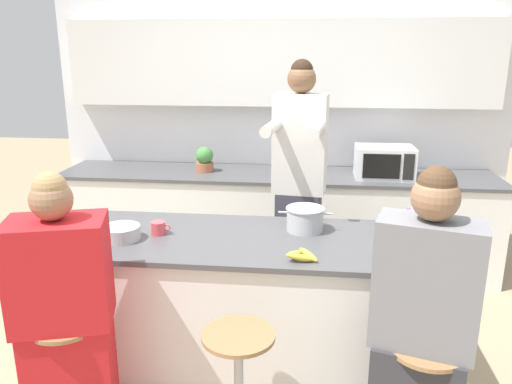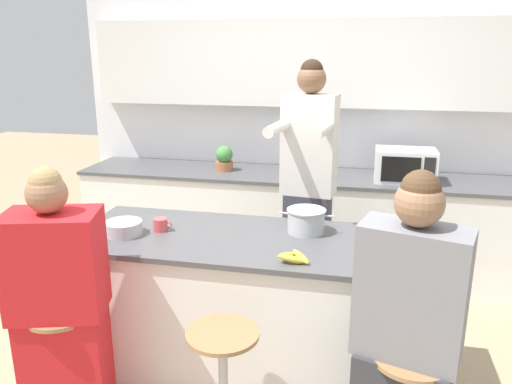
# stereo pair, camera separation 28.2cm
# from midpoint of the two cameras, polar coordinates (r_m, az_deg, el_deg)

# --- Properties ---
(ground_plane) EXTENTS (16.00, 16.00, 0.00)m
(ground_plane) POSITION_cam_midpoint_polar(r_m,az_deg,el_deg) (3.28, 2.32, -20.41)
(ground_plane) COLOR tan
(wall_back) EXTENTS (4.16, 0.22, 2.70)m
(wall_back) POSITION_cam_midpoint_polar(r_m,az_deg,el_deg) (4.63, 6.98, 10.92)
(wall_back) COLOR white
(wall_back) RESTS_ON ground_plane
(back_counter) EXTENTS (3.85, 0.68, 0.89)m
(back_counter) POSITION_cam_midpoint_polar(r_m,az_deg,el_deg) (4.55, 6.10, -3.37)
(back_counter) COLOR white
(back_counter) RESTS_ON ground_plane
(kitchen_island) EXTENTS (2.09, 0.79, 0.91)m
(kitchen_island) POSITION_cam_midpoint_polar(r_m,az_deg,el_deg) (3.02, 2.42, -13.34)
(kitchen_island) COLOR black
(kitchen_island) RESTS_ON ground_plane
(bar_stool_leftmost) EXTENTS (0.38, 0.38, 0.70)m
(bar_stool_leftmost) POSITION_cam_midpoint_polar(r_m,az_deg,el_deg) (2.83, -17.99, -18.99)
(bar_stool_leftmost) COLOR #997047
(bar_stool_leftmost) RESTS_ON ground_plane
(person_cooking) EXTENTS (0.42, 0.62, 1.89)m
(person_cooking) POSITION_cam_midpoint_polar(r_m,az_deg,el_deg) (3.45, 8.27, -0.88)
(person_cooking) COLOR #383842
(person_cooking) RESTS_ON ground_plane
(person_wrapped_blanket) EXTENTS (0.50, 0.40, 1.43)m
(person_wrapped_blanket) POSITION_cam_midpoint_polar(r_m,az_deg,el_deg) (2.66, -18.52, -13.31)
(person_wrapped_blanket) COLOR red
(person_wrapped_blanket) RESTS_ON ground_plane
(person_seated_near) EXTENTS (0.48, 0.36, 1.50)m
(person_seated_near) POSITION_cam_midpoint_polar(r_m,az_deg,el_deg) (2.36, 20.15, -17.27)
(person_seated_near) COLOR #333338
(person_seated_near) RESTS_ON ground_plane
(cooking_pot) EXTENTS (0.31, 0.23, 0.14)m
(cooking_pot) POSITION_cam_midpoint_polar(r_m,az_deg,el_deg) (2.93, 8.51, -3.32)
(cooking_pot) COLOR #B7BABC
(cooking_pot) RESTS_ON kitchen_island
(fruit_bowl) EXTENTS (0.21, 0.21, 0.08)m
(fruit_bowl) POSITION_cam_midpoint_polar(r_m,az_deg,el_deg) (2.94, -12.25, -4.09)
(fruit_bowl) COLOR #B7BABC
(fruit_bowl) RESTS_ON kitchen_island
(coffee_cup_near) EXTENTS (0.11, 0.08, 0.08)m
(coffee_cup_near) POSITION_cam_midpoint_polar(r_m,az_deg,el_deg) (2.95, -8.21, -3.79)
(coffee_cup_near) COLOR #DB4C51
(coffee_cup_near) RESTS_ON kitchen_island
(banana_bunch) EXTENTS (0.18, 0.13, 0.06)m
(banana_bunch) POSITION_cam_midpoint_polar(r_m,az_deg,el_deg) (2.53, 7.53, -7.45)
(banana_bunch) COLOR yellow
(banana_bunch) RESTS_ON kitchen_island
(juice_carton) EXTENTS (0.06, 0.06, 0.18)m
(juice_carton) POSITION_cam_midpoint_polar(r_m,az_deg,el_deg) (2.91, 20.48, -4.02)
(juice_carton) COLOR #7A428E
(juice_carton) RESTS_ON kitchen_island
(microwave) EXTENTS (0.49, 0.33, 0.27)m
(microwave) POSITION_cam_midpoint_polar(r_m,az_deg,el_deg) (4.34, 18.47, 2.88)
(microwave) COLOR white
(microwave) RESTS_ON back_counter
(potted_plant) EXTENTS (0.16, 0.16, 0.22)m
(potted_plant) POSITION_cam_midpoint_polar(r_m,az_deg,el_deg) (4.51, -1.86, 3.82)
(potted_plant) COLOR #A86042
(potted_plant) RESTS_ON back_counter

